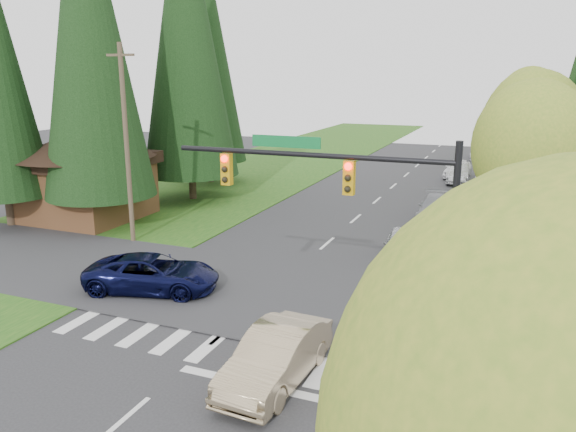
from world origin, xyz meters
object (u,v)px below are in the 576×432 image
Objects in this scene: sedan_champagne at (276,356)px; parked_car_e at (480,152)px; suv_navy at (153,274)px; parked_car_a at (404,246)px; parked_car_b at (436,208)px; parked_car_c at (457,173)px; parked_car_d at (458,169)px.

sedan_champagne is 47.46m from parked_car_e.
suv_navy is 1.18× the size of parked_car_a.
parked_car_b reaches higher than parked_car_e.
suv_navy reaches higher than parked_car_b.
suv_navy is 1.06× the size of parked_car_b.
parked_car_a is (8.66, 7.44, 0.03)m from suv_navy.
sedan_champagne is at bearing -136.29° from suv_navy.
parked_car_e is (9.75, 42.93, -0.04)m from suv_navy.
parked_car_a is 0.95× the size of parked_car_c.
parked_car_c reaches higher than parked_car_b.
parked_car_a is at bearing -85.01° from parked_car_d.
parked_car_c is at bearing 81.93° from parked_car_a.
parked_car_d reaches higher than parked_car_b.
sedan_champagne is 8.57m from suv_navy.
parked_car_a reaches higher than parked_car_e.
parked_car_c is 14.16m from parked_car_e.
sedan_champagne is 11.99m from parked_car_a.
sedan_champagne reaches higher than suv_navy.
parked_car_a is 23.72m from parked_car_d.
suv_navy is at bearing -122.72° from parked_car_b.
parked_car_e is at bearing 89.73° from parked_car_d.
sedan_champagne is 35.65m from parked_car_d.
suv_navy is 44.02m from parked_car_e.
parked_car_c is at bearing 90.42° from sedan_champagne.
parked_car_a is at bearing -64.22° from suv_navy.
parked_car_b is at bearing -83.77° from parked_car_d.
parked_car_e is (0.86, 14.13, -0.08)m from parked_car_c.
parked_car_b is at bearing -93.82° from parked_car_e.
suv_navy is 18.19m from parked_car_b.
parked_car_e is (1.08, 11.77, -0.06)m from parked_car_d.
parked_car_c reaches higher than suv_navy.
sedan_champagne reaches higher than parked_car_e.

